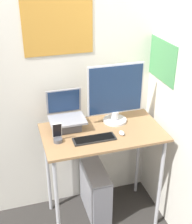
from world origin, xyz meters
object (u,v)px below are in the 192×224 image
object	(u,v)px
laptop	(67,119)
computer_tower	(95,191)
mouse	(122,133)
cell_phone	(58,136)
monitor	(116,96)
keyboard	(94,139)

from	to	relation	value
laptop	computer_tower	bearing A→B (deg)	-13.79
mouse	cell_phone	distance (m)	0.50
laptop	computer_tower	size ratio (longest dim) A/B	0.63
laptop	monitor	size ratio (longest dim) A/B	0.61
mouse	cell_phone	world-z (taller)	cell_phone
monitor	cell_phone	bearing A→B (deg)	-161.24
laptop	monitor	xyz separation A→B (m)	(0.41, -0.01, 0.16)
cell_phone	computer_tower	world-z (taller)	cell_phone
cell_phone	computer_tower	size ratio (longest dim) A/B	0.33
computer_tower	cell_phone	bearing A→B (deg)	-159.06
cell_phone	computer_tower	distance (m)	0.80
keyboard	computer_tower	xyz separation A→B (m)	(0.06, 0.18, -0.68)
laptop	computer_tower	distance (m)	0.78
mouse	computer_tower	bearing A→B (deg)	134.06
laptop	keyboard	world-z (taller)	laptop
cell_phone	computer_tower	bearing A→B (deg)	20.94
keyboard	computer_tower	distance (m)	0.70
keyboard	cell_phone	bearing A→B (deg)	168.64
keyboard	mouse	size ratio (longest dim) A/B	5.17
cell_phone	keyboard	bearing A→B (deg)	-11.36
keyboard	mouse	bearing A→B (deg)	2.69
monitor	computer_tower	size ratio (longest dim) A/B	1.03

